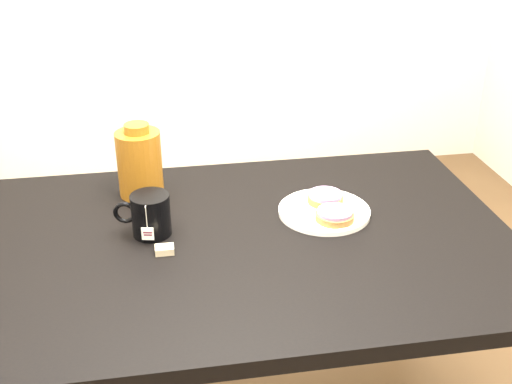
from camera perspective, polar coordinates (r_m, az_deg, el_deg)
table at (r=1.65m, az=-1.73°, el=-6.59°), size 1.40×0.90×0.75m
plate at (r=1.72m, az=6.08°, el=-1.65°), size 0.24×0.24×0.02m
bagel_back at (r=1.75m, az=6.19°, el=-0.51°), size 0.13×0.13×0.03m
bagel_front at (r=1.66m, az=7.01°, el=-2.05°), size 0.14×0.14×0.03m
mug at (r=1.62m, az=-9.41°, el=-1.99°), size 0.15×0.12×0.11m
teabag_pouch at (r=1.55m, az=-8.13°, el=-5.10°), size 0.05×0.03×0.02m
bagel_package at (r=1.80m, az=-10.31°, el=2.60°), size 0.13×0.13×0.21m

